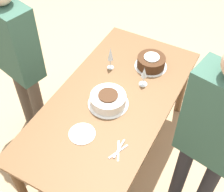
# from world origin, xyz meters

# --- Properties ---
(ground_plane) EXTENTS (12.00, 12.00, 0.00)m
(ground_plane) POSITION_xyz_m (0.00, 0.00, 0.00)
(ground_plane) COLOR tan
(dining_table) EXTENTS (1.78, 0.90, 0.76)m
(dining_table) POSITION_xyz_m (0.00, 0.00, 0.66)
(dining_table) COLOR brown
(dining_table) RESTS_ON ground_plane
(cake_center_white) EXTENTS (0.32, 0.32, 0.11)m
(cake_center_white) POSITION_xyz_m (-0.05, 0.01, 0.81)
(cake_center_white) COLOR white
(cake_center_white) RESTS_ON dining_table
(cake_front_chocolate) EXTENTS (0.29, 0.29, 0.11)m
(cake_front_chocolate) POSITION_xyz_m (0.52, -0.11, 0.81)
(cake_front_chocolate) COLOR white
(cake_front_chocolate) RESTS_ON dining_table
(wine_glass_near) EXTENTS (0.06, 0.06, 0.22)m
(wine_glass_near) POSITION_xyz_m (0.34, 0.19, 0.91)
(wine_glass_near) COLOR silver
(wine_glass_near) RESTS_ON dining_table
(wine_glass_far) EXTENTS (0.07, 0.07, 0.18)m
(wine_glass_far) POSITION_xyz_m (0.28, -0.14, 0.88)
(wine_glass_far) COLOR silver
(wine_glass_far) RESTS_ON dining_table
(dessert_plate_left) EXTENTS (0.20, 0.20, 0.01)m
(dessert_plate_left) POSITION_xyz_m (-0.39, 0.04, 0.76)
(dessert_plate_left) COLOR white
(dessert_plate_left) RESTS_ON dining_table
(fork_pile) EXTENTS (0.19, 0.08, 0.01)m
(fork_pile) POSITION_xyz_m (-0.39, -0.26, 0.76)
(fork_pile) COLOR silver
(fork_pile) RESTS_ON dining_table
(person_cutting) EXTENTS (0.29, 0.43, 1.70)m
(person_cutting) POSITION_xyz_m (-0.16, -0.80, 1.03)
(person_cutting) COLOR #232328
(person_cutting) RESTS_ON ground_plane
(person_watching) EXTENTS (0.31, 0.44, 1.62)m
(person_watching) POSITION_xyz_m (-0.09, 0.83, 0.97)
(person_watching) COLOR #4C4238
(person_watching) RESTS_ON ground_plane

